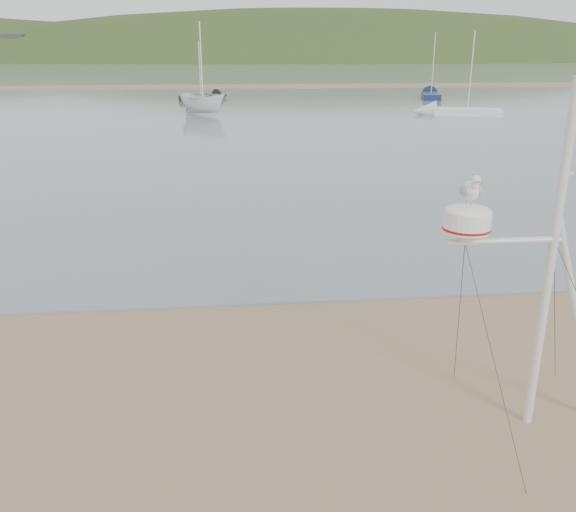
{
  "coord_description": "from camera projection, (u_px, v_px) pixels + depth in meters",
  "views": [
    {
      "loc": [
        1.06,
        -6.83,
        4.75
      ],
      "look_at": [
        1.87,
        1.0,
        2.03
      ],
      "focal_mm": 38.0,
      "sensor_mm": 36.0,
      "label": 1
    }
  ],
  "objects": [
    {
      "name": "sandbar",
      "position": [
        214.0,
        87.0,
        73.65
      ],
      "size": [
        560.0,
        7.0,
        0.07
      ],
      "primitive_type": "cube",
      "color": "#89694F",
      "rests_on": "water"
    },
    {
      "name": "boat_white",
      "position": [
        202.0,
        85.0,
        43.14
      ],
      "size": [
        2.26,
        2.26,
        4.2
      ],
      "primitive_type": "imported",
      "rotation": [
        0.0,
        0.0,
        0.8
      ],
      "color": "white",
      "rests_on": "water"
    },
    {
      "name": "far_cottages",
      "position": [
        228.0,
        48.0,
        191.1
      ],
      "size": [
        294.4,
        6.3,
        8.0
      ],
      "color": "silver",
      "rests_on": "ground"
    },
    {
      "name": "mast_rig",
      "position": [
        537.0,
        335.0,
        7.66
      ],
      "size": [
        2.39,
        2.55,
        5.4
      ],
      "color": "silver",
      "rests_on": "ground"
    },
    {
      "name": "sailboat_dark_mid",
      "position": [
        211.0,
        96.0,
        56.36
      ],
      "size": [
        4.84,
        4.8,
        5.5
      ],
      "color": "black",
      "rests_on": "ground"
    },
    {
      "name": "sailboat_white_near",
      "position": [
        445.0,
        111.0,
        43.58
      ],
      "size": [
        6.41,
        3.14,
        6.22
      ],
      "color": "white",
      "rests_on": "ground"
    },
    {
      "name": "water",
      "position": [
        217.0,
        69.0,
        131.95
      ],
      "size": [
        560.0,
        256.0,
        0.04
      ],
      "primitive_type": "cube",
      "color": "slate",
      "rests_on": "ground"
    },
    {
      "name": "hill_ridge",
      "position": [
        269.0,
        112.0,
        237.02
      ],
      "size": [
        620.0,
        180.0,
        80.0
      ],
      "color": "#283A17",
      "rests_on": "ground"
    },
    {
      "name": "sailboat_blue_far",
      "position": [
        430.0,
        94.0,
        58.75
      ],
      "size": [
        3.18,
        6.61,
        6.4
      ],
      "color": "#15264C",
      "rests_on": "ground"
    },
    {
      "name": "ground",
      "position": [
        152.0,
        434.0,
        7.87
      ],
      "size": [
        560.0,
        560.0,
        0.0
      ],
      "primitive_type": "plane",
      "color": "#89694F",
      "rests_on": "ground"
    }
  ]
}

